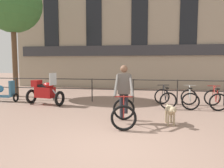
{
  "coord_description": "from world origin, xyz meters",
  "views": [
    {
      "loc": [
        0.66,
        -4.36,
        1.76
      ],
      "look_at": [
        -0.56,
        2.86,
        1.05
      ],
      "focal_mm": 35.0,
      "sensor_mm": 36.0,
      "label": 1
    }
  ],
  "objects_px": {
    "parked_bicycle_mid_right": "(215,99)",
    "parked_scooter": "(3,91)",
    "dog": "(170,111)",
    "parked_bicycle_mid_left": "(190,98)",
    "parked_bicycle_near_lamp": "(165,98)",
    "parked_motorcycle": "(45,91)",
    "cyclist_with_bike": "(124,98)"
  },
  "relations": [
    {
      "from": "dog",
      "to": "parked_bicycle_mid_left",
      "type": "distance_m",
      "value": 2.79
    },
    {
      "from": "parked_motorcycle",
      "to": "cyclist_with_bike",
      "type": "bearing_deg",
      "value": -109.82
    },
    {
      "from": "parked_motorcycle",
      "to": "parked_bicycle_mid_right",
      "type": "distance_m",
      "value": 6.88
    },
    {
      "from": "parked_motorcycle",
      "to": "parked_bicycle_mid_right",
      "type": "xyz_separation_m",
      "value": [
        6.87,
        0.42,
        -0.2
      ]
    },
    {
      "from": "dog",
      "to": "parked_motorcycle",
      "type": "distance_m",
      "value": 5.4
    },
    {
      "from": "parked_bicycle_mid_right",
      "to": "parked_scooter",
      "type": "xyz_separation_m",
      "value": [
        -9.12,
        -0.02,
        0.1
      ]
    },
    {
      "from": "parked_bicycle_near_lamp",
      "to": "parked_bicycle_mid_left",
      "type": "height_order",
      "value": "same"
    },
    {
      "from": "parked_bicycle_mid_left",
      "to": "parked_scooter",
      "type": "distance_m",
      "value": 8.17
    },
    {
      "from": "parked_scooter",
      "to": "dog",
      "type": "bearing_deg",
      "value": -109.95
    },
    {
      "from": "dog",
      "to": "parked_bicycle_mid_right",
      "type": "bearing_deg",
      "value": 45.65
    },
    {
      "from": "dog",
      "to": "parked_bicycle_near_lamp",
      "type": "bearing_deg",
      "value": 81.45
    },
    {
      "from": "parked_bicycle_near_lamp",
      "to": "parked_scooter",
      "type": "distance_m",
      "value": 7.22
    },
    {
      "from": "dog",
      "to": "parked_motorcycle",
      "type": "xyz_separation_m",
      "value": [
        -4.93,
        2.2,
        0.16
      ]
    },
    {
      "from": "cyclist_with_bike",
      "to": "parked_bicycle_mid_left",
      "type": "distance_m",
      "value": 3.59
    },
    {
      "from": "cyclist_with_bike",
      "to": "parked_bicycle_mid_left",
      "type": "height_order",
      "value": "cyclist_with_bike"
    },
    {
      "from": "cyclist_with_bike",
      "to": "parked_bicycle_mid_right",
      "type": "xyz_separation_m",
      "value": [
        3.26,
        2.72,
        -0.41
      ]
    },
    {
      "from": "parked_bicycle_mid_left",
      "to": "parked_scooter",
      "type": "height_order",
      "value": "parked_scooter"
    },
    {
      "from": "parked_motorcycle",
      "to": "parked_bicycle_near_lamp",
      "type": "distance_m",
      "value": 4.99
    },
    {
      "from": "dog",
      "to": "parked_scooter",
      "type": "xyz_separation_m",
      "value": [
        -7.18,
        2.6,
        0.06
      ]
    },
    {
      "from": "dog",
      "to": "parked_bicycle_near_lamp",
      "type": "xyz_separation_m",
      "value": [
        0.03,
        2.62,
        -0.04
      ]
    },
    {
      "from": "parked_bicycle_mid_left",
      "to": "dog",
      "type": "bearing_deg",
      "value": 75.83
    },
    {
      "from": "parked_bicycle_mid_right",
      "to": "parked_motorcycle",
      "type": "bearing_deg",
      "value": 7.28
    },
    {
      "from": "parked_bicycle_near_lamp",
      "to": "parked_bicycle_mid_right",
      "type": "bearing_deg",
      "value": 170.79
    },
    {
      "from": "dog",
      "to": "parked_bicycle_mid_left",
      "type": "relative_size",
      "value": 0.74
    },
    {
      "from": "parked_bicycle_near_lamp",
      "to": "parked_bicycle_mid_right",
      "type": "distance_m",
      "value": 1.9
    },
    {
      "from": "dog",
      "to": "parked_bicycle_mid_right",
      "type": "height_order",
      "value": "parked_bicycle_mid_right"
    },
    {
      "from": "parked_bicycle_mid_right",
      "to": "dog",
      "type": "bearing_deg",
      "value": 57.28
    },
    {
      "from": "dog",
      "to": "parked_scooter",
      "type": "height_order",
      "value": "parked_scooter"
    },
    {
      "from": "dog",
      "to": "parked_bicycle_mid_left",
      "type": "xyz_separation_m",
      "value": [
        0.98,
        2.62,
        -0.04
      ]
    },
    {
      "from": "dog",
      "to": "parked_bicycle_mid_right",
      "type": "relative_size",
      "value": 0.76
    },
    {
      "from": "parked_bicycle_near_lamp",
      "to": "parked_bicycle_mid_left",
      "type": "xyz_separation_m",
      "value": [
        0.95,
        -0.0,
        0.0
      ]
    },
    {
      "from": "cyclist_with_bike",
      "to": "parked_bicycle_near_lamp",
      "type": "height_order",
      "value": "cyclist_with_bike"
    }
  ]
}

